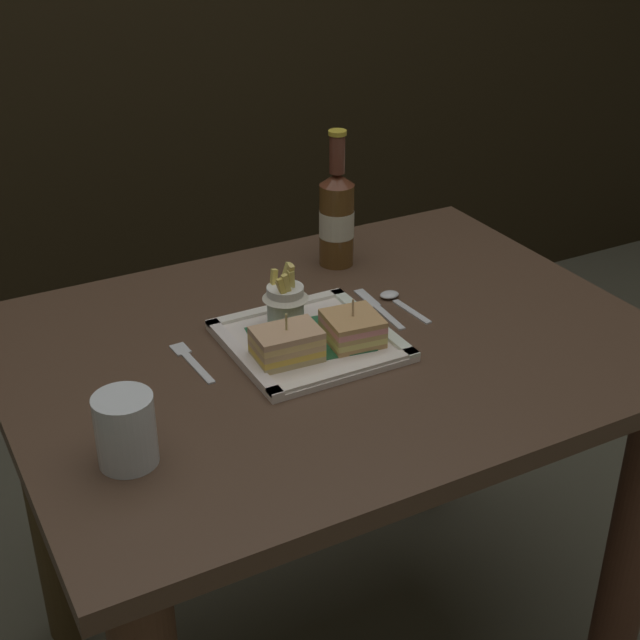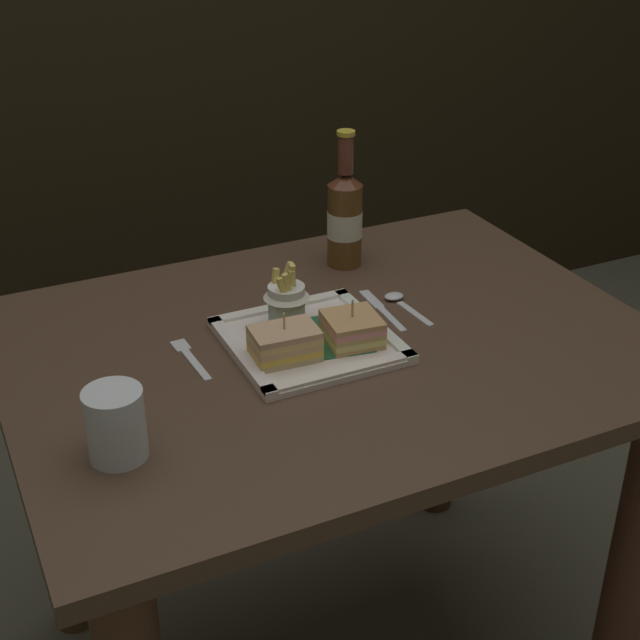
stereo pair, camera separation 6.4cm
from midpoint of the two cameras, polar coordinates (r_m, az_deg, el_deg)
name	(u,v)px [view 2 (the right image)]	position (r m, az deg, el deg)	size (l,w,h in m)	color
dining_table	(331,427)	(1.57, 1.84, -6.77)	(1.04, 0.79, 0.73)	#4C3627
square_plate	(309,340)	(1.46, 0.54, -1.31)	(0.26, 0.26, 0.02)	white
sandwich_half_left	(285,343)	(1.39, -0.93, -1.50)	(0.11, 0.08, 0.08)	tan
sandwich_half_right	(352,329)	(1.44, 3.30, -0.59)	(0.09, 0.09, 0.07)	tan
fries_cup	(286,298)	(1.47, -0.88, 1.38)	(0.08, 0.08, 0.11)	silver
beer_bottle	(345,216)	(1.70, 2.65, 6.53)	(0.07, 0.07, 0.26)	brown
water_glass	(116,428)	(1.21, -11.22, -6.69)	(0.08, 0.08, 0.10)	silver
fork	(190,357)	(1.43, -6.94, -2.33)	(0.03, 0.14, 0.00)	silver
knife	(381,308)	(1.57, 5.00, 0.72)	(0.02, 0.16, 0.00)	silver
spoon	(399,301)	(1.59, 6.16, 1.20)	(0.03, 0.13, 0.01)	silver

